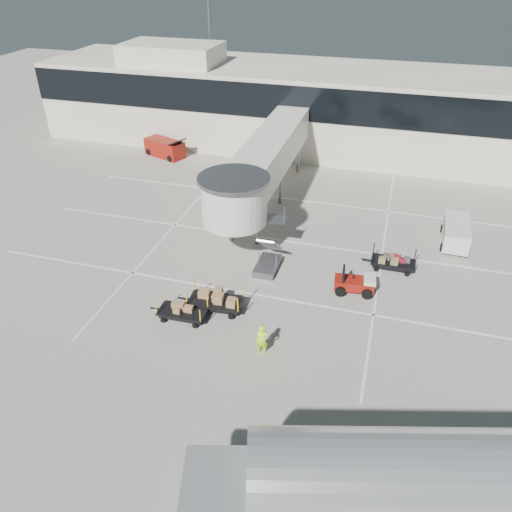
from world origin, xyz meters
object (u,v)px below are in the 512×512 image
at_px(box_cart_near, 214,300).
at_px(belt_loader, 165,148).
at_px(suitcase_cart, 393,262).
at_px(aircraft, 483,484).
at_px(ground_worker, 262,340).
at_px(minivan, 456,231).
at_px(baggage_tug, 355,283).
at_px(box_cart_far, 180,312).

relative_size(box_cart_near, belt_loader, 0.83).
height_order(suitcase_cart, belt_loader, belt_loader).
relative_size(box_cart_near, aircraft, 0.22).
height_order(suitcase_cart, ground_worker, ground_worker).
xyz_separation_m(suitcase_cart, belt_loader, (-23.75, 14.87, 0.36)).
bearing_deg(suitcase_cart, minivan, 49.70).
distance_m(baggage_tug, ground_worker, 8.23).
relative_size(suitcase_cart, belt_loader, 0.73).
bearing_deg(aircraft, belt_loader, 115.03).
bearing_deg(minivan, baggage_tug, -126.10).
xyz_separation_m(box_cart_near, aircraft, (13.88, -9.89, 2.11)).
bearing_deg(belt_loader, baggage_tug, -18.39).
distance_m(minivan, aircraft, 22.30).
bearing_deg(box_cart_near, minivan, 37.11).
height_order(suitcase_cart, minivan, minivan).
distance_m(box_cart_far, ground_worker, 5.66).
bearing_deg(ground_worker, aircraft, -41.28).
bearing_deg(suitcase_cart, box_cart_far, -142.06).
height_order(baggage_tug, ground_worker, ground_worker).
bearing_deg(box_cart_far, baggage_tug, 28.66).
bearing_deg(baggage_tug, suitcase_cart, 50.87).
bearing_deg(minivan, suitcase_cart, -129.24).
bearing_deg(suitcase_cart, belt_loader, 148.64).
distance_m(belt_loader, aircraft, 42.43).
height_order(box_cart_near, belt_loader, belt_loader).
height_order(box_cart_near, aircraft, aircraft).
distance_m(box_cart_far, minivan, 21.08).
height_order(box_cart_far, minivan, minivan).
height_order(baggage_tug, minivan, baggage_tug).
distance_m(box_cart_near, minivan, 18.91).
relative_size(box_cart_far, belt_loader, 0.72).
bearing_deg(minivan, box_cart_far, -137.45).
bearing_deg(box_cart_far, belt_loader, 115.15).
relative_size(box_cart_far, aircraft, 0.19).
distance_m(baggage_tug, minivan, 10.36).
bearing_deg(baggage_tug, minivan, 45.80).
height_order(baggage_tug, belt_loader, belt_loader).
distance_m(box_cart_near, box_cart_far, 2.18).
xyz_separation_m(baggage_tug, box_cart_far, (-9.60, -5.60, -0.11)).
bearing_deg(aircraft, suitcase_cart, 86.76).
height_order(suitcase_cart, aircraft, aircraft).
bearing_deg(suitcase_cart, baggage_tug, -122.09).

